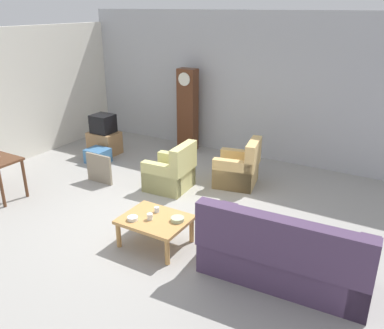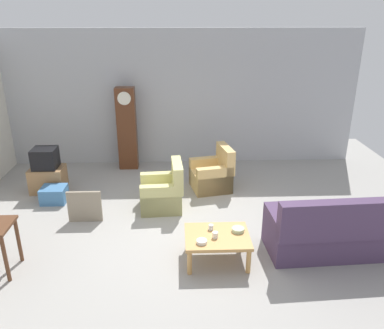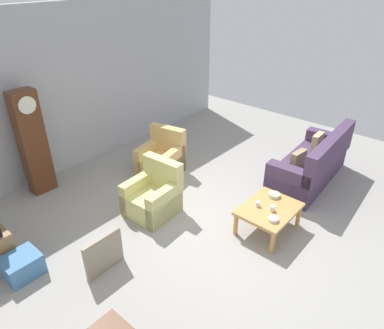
{
  "view_description": "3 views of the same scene",
  "coord_description": "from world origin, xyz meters",
  "views": [
    {
      "loc": [
        3.48,
        -4.77,
        3.29
      ],
      "look_at": [
        0.36,
        0.54,
        0.83
      ],
      "focal_mm": 37.46,
      "sensor_mm": 36.0,
      "label": 1
    },
    {
      "loc": [
        -0.11,
        -5.58,
        3.51
      ],
      "look_at": [
        0.13,
        0.59,
        1.07
      ],
      "focal_mm": 36.02,
      "sensor_mm": 36.0,
      "label": 2
    },
    {
      "loc": [
        -3.7,
        -2.66,
        3.72
      ],
      "look_at": [
        0.2,
        0.71,
        0.81
      ],
      "focal_mm": 32.82,
      "sensor_mm": 36.0,
      "label": 3
    }
  ],
  "objects": [
    {
      "name": "bowl_white_stacked",
      "position": [
        0.21,
        -0.88,
        0.46
      ],
      "size": [
        0.15,
        0.15,
        0.05
      ],
      "primitive_type": "cylinder",
      "color": "white",
      "rests_on": "coffee_table_wood"
    },
    {
      "name": "framed_picture_leaning",
      "position": [
        -1.79,
        0.58,
        0.29
      ],
      "size": [
        0.6,
        0.05,
        0.58
      ],
      "primitive_type": "cube",
      "color": "gray",
      "rests_on": "ground_plane"
    },
    {
      "name": "cup_white_porcelain",
      "position": [
        0.41,
        -0.74,
        0.48
      ],
      "size": [
        0.08,
        0.08,
        0.09
      ],
      "primitive_type": "cylinder",
      "color": "white",
      "rests_on": "coffee_table_wood"
    },
    {
      "name": "grandfather_clock",
      "position": [
        -1.3,
        3.16,
        0.98
      ],
      "size": [
        0.44,
        0.3,
        1.94
      ],
      "color": "#562D19",
      "rests_on": "ground_plane"
    },
    {
      "name": "armchair_olive_far",
      "position": [
        0.62,
        1.89,
        0.31
      ],
      "size": [
        0.93,
        0.9,
        0.92
      ],
      "color": "#DCB46E",
      "rests_on": "ground_plane"
    },
    {
      "name": "garage_door_wall",
      "position": [
        0.0,
        3.6,
        1.6
      ],
      "size": [
        8.4,
        0.16,
        3.2
      ],
      "primitive_type": "cube",
      "color": "#ADAFB5",
      "rests_on": "ground_plane"
    },
    {
      "name": "storage_box_blue",
      "position": [
        -2.58,
        1.38,
        0.16
      ],
      "size": [
        0.48,
        0.42,
        0.31
      ],
      "primitive_type": "cube",
      "color": "teal",
      "rests_on": "ground_plane"
    },
    {
      "name": "coffee_table_wood",
      "position": [
        0.45,
        -0.67,
        0.37
      ],
      "size": [
        0.96,
        0.76,
        0.43
      ],
      "color": "tan",
      "rests_on": "ground_plane"
    },
    {
      "name": "cup_blue_rimmed",
      "position": [
        0.37,
        -0.51,
        0.47
      ],
      "size": [
        0.07,
        0.07,
        0.08
      ],
      "primitive_type": "cylinder",
      "color": "silver",
      "rests_on": "coffee_table_wood"
    },
    {
      "name": "ground_plane",
      "position": [
        0.0,
        0.0,
        0.0
      ],
      "size": [
        10.4,
        10.4,
        0.0
      ],
      "primitive_type": "plane",
      "color": "#999691"
    },
    {
      "name": "couch_floral",
      "position": [
        2.33,
        -0.54,
        0.35
      ],
      "size": [
        2.14,
        0.99,
        1.04
      ],
      "color": "#4C3856",
      "rests_on": "ground_plane"
    },
    {
      "name": "armchair_olive_near",
      "position": [
        -0.4,
        1.06,
        0.31
      ],
      "size": [
        0.84,
        0.81,
        0.92
      ],
      "color": "#CCC67A",
      "rests_on": "ground_plane"
    },
    {
      "name": "bowl_shallow_green",
      "position": [
        0.78,
        -0.58,
        0.46
      ],
      "size": [
        0.19,
        0.19,
        0.06
      ],
      "primitive_type": "cylinder",
      "color": "#B2C69E",
      "rests_on": "coffee_table_wood"
    }
  ]
}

